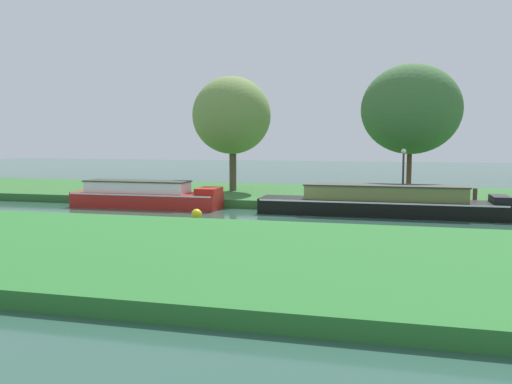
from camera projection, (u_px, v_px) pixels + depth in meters
ground_plane at (276, 216)px, 23.31m from camera, size 120.00×120.00×0.00m
riverbank_far at (302, 195)px, 30.04m from camera, size 72.00×10.00×0.40m
riverbank_near at (206, 254)px, 14.61m from camera, size 72.00×10.00×0.40m
red_barge at (146, 196)px, 26.09m from camera, size 7.43×1.78×1.32m
black_narrowboat at (382, 202)px, 23.30m from camera, size 10.51×1.86×1.36m
willow_tree_left at (232, 116)px, 30.00m from camera, size 4.41×4.43×6.44m
willow_tree_centre at (411, 109)px, 27.64m from camera, size 5.14×4.36×6.82m
lamp_post at (403, 167)px, 25.31m from camera, size 0.24×0.24×2.49m
mooring_post_near at (162, 191)px, 27.41m from camera, size 0.12×0.12×0.52m
mooring_post_far at (475, 197)px, 23.68m from camera, size 0.19×0.19×0.77m
channel_buoy at (197, 214)px, 22.21m from camera, size 0.44×0.44×0.44m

